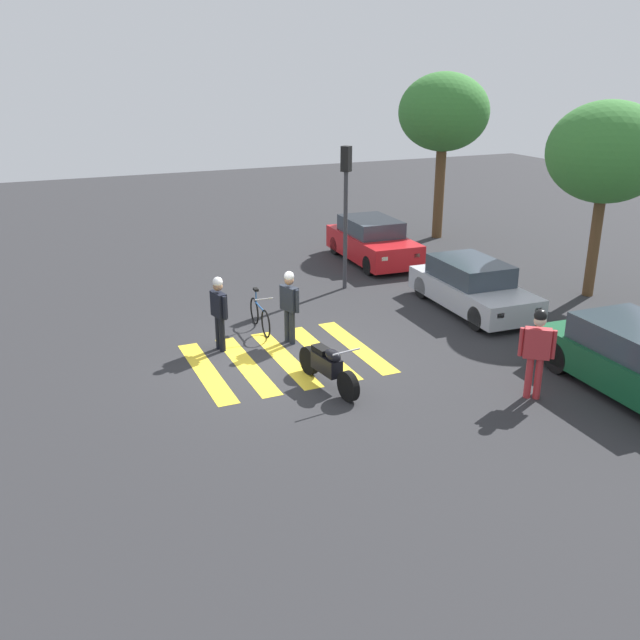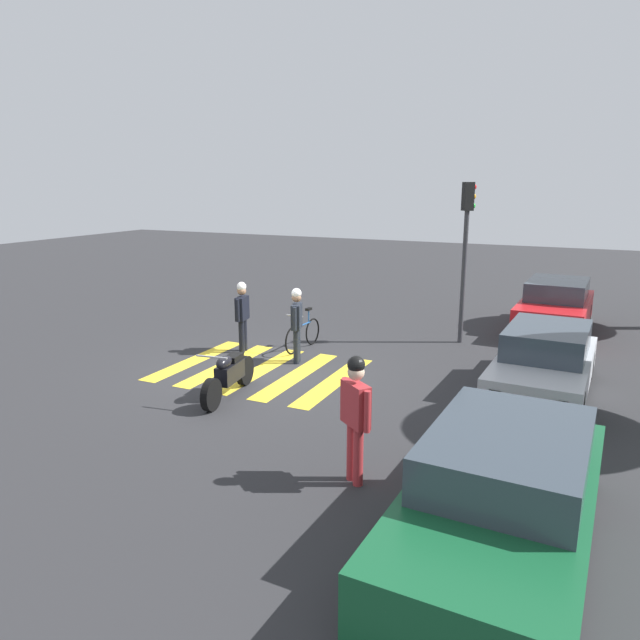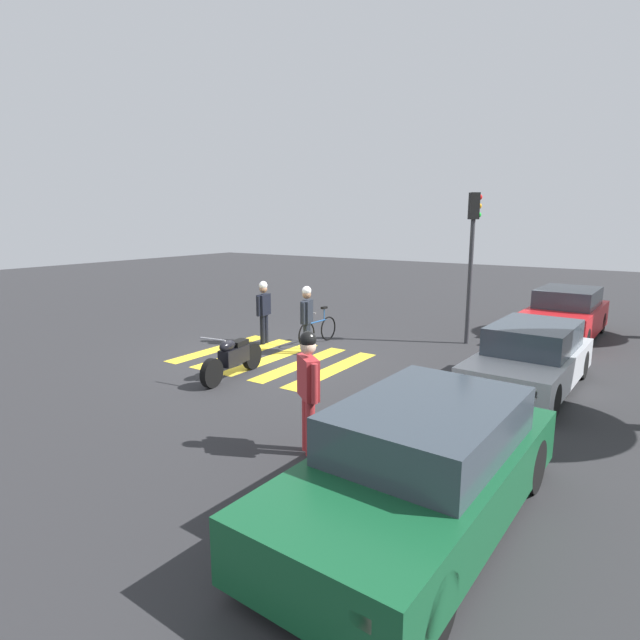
# 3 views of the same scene
# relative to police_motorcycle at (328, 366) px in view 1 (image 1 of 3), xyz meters

# --- Properties ---
(ground_plane) EXTENTS (60.00, 60.00, 0.00)m
(ground_plane) POSITION_rel_police_motorcycle_xyz_m (-1.70, -0.29, -0.45)
(ground_plane) COLOR #2B2B2D
(police_motorcycle) EXTENTS (2.10, 0.62, 1.02)m
(police_motorcycle) POSITION_rel_police_motorcycle_xyz_m (0.00, 0.00, 0.00)
(police_motorcycle) COLOR black
(police_motorcycle) RESTS_ON ground_plane
(leaning_bicycle) EXTENTS (1.70, 0.46, 1.01)m
(leaning_bicycle) POSITION_rel_police_motorcycle_xyz_m (-3.62, -0.20, -0.07)
(leaning_bicycle) COLOR black
(leaning_bicycle) RESTS_ON ground_plane
(officer_on_foot) EXTENTS (0.64, 0.34, 1.76)m
(officer_on_foot) POSITION_rel_police_motorcycle_xyz_m (-2.56, 0.18, 0.56)
(officer_on_foot) COLOR #1E232D
(officer_on_foot) RESTS_ON ground_plane
(officer_by_motorcycle) EXTENTS (0.65, 0.29, 1.75)m
(officer_by_motorcycle) POSITION_rel_police_motorcycle_xyz_m (-2.79, -1.45, 0.56)
(officer_by_motorcycle) COLOR black
(officer_by_motorcycle) RESTS_ON ground_plane
(pedestrian_bystander) EXTENTS (0.47, 0.56, 1.85)m
(pedestrian_bystander) POSITION_rel_police_motorcycle_xyz_m (2.10, 3.48, 0.63)
(pedestrian_bystander) COLOR #B22D33
(pedestrian_bystander) RESTS_ON ground_plane
(crosswalk_stripes) EXTENTS (3.42, 4.05, 0.01)m
(crosswalk_stripes) POSITION_rel_police_motorcycle_xyz_m (-1.70, -0.29, -0.45)
(crosswalk_stripes) COLOR yellow
(crosswalk_stripes) RESTS_ON ground_plane
(car_red_convertible) EXTENTS (4.12, 1.92, 1.43)m
(car_red_convertible) POSITION_rel_police_motorcycle_xyz_m (-8.28, 5.39, 0.23)
(car_red_convertible) COLOR black
(car_red_convertible) RESTS_ON ground_plane
(car_silver_sedan) EXTENTS (4.14, 1.87, 1.32)m
(car_silver_sedan) POSITION_rel_police_motorcycle_xyz_m (-2.87, 5.54, 0.18)
(car_silver_sedan) COLOR black
(car_silver_sedan) RESTS_ON ground_plane
(traffic_light_pole) EXTENTS (0.34, 0.35, 4.11)m
(traffic_light_pole) POSITION_rel_police_motorcycle_xyz_m (-5.96, 3.26, 2.32)
(traffic_light_pole) COLOR #38383D
(traffic_light_pole) RESTS_ON ground_plane
(street_tree_near) EXTENTS (3.29, 3.29, 6.03)m
(street_tree_near) POSITION_rel_police_motorcycle_xyz_m (-10.44, 9.34, 4.13)
(street_tree_near) COLOR brown
(street_tree_near) RESTS_ON ground_plane
(street_tree_mid) EXTENTS (3.19, 3.19, 5.38)m
(street_tree_mid) POSITION_rel_police_motorcycle_xyz_m (-2.52, 9.34, 3.55)
(street_tree_mid) COLOR brown
(street_tree_mid) RESTS_ON ground_plane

